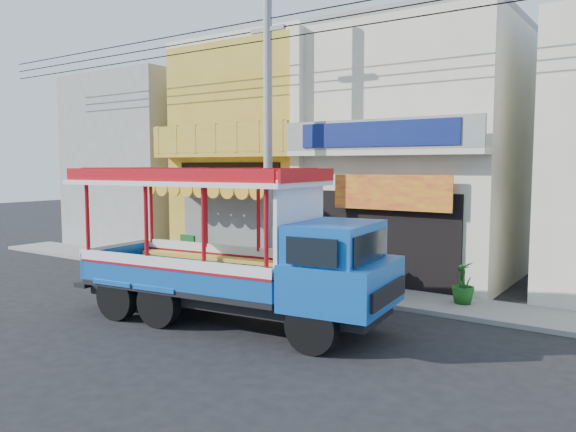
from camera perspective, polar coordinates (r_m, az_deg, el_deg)
The scene contains 12 objects.
ground at distance 13.98m, azimuth -6.84°, elevation -10.11°, with size 90.00×90.00×0.00m, color black.
sidewalk at distance 17.08m, azimuth 2.13°, elevation -7.05°, with size 30.00×2.00×0.12m, color slate.
shophouse_left at distance 22.22m, azimuth -1.09°, elevation 6.30°, with size 6.00×7.50×8.24m.
shophouse_right at distance 19.35m, azimuth 13.60°, elevation 6.31°, with size 6.00×6.75×8.24m.
party_pilaster at distance 17.95m, azimuth 0.92°, elevation 6.21°, with size 0.35×0.30×8.00m, color beige.
filler_building_left at distance 26.93m, azimuth -13.29°, elevation 5.31°, with size 6.00×6.00×7.60m, color gray.
utility_pole at distance 16.65m, azimuth -1.64°, elevation 9.85°, with size 28.00×0.26×9.00m.
songthaew_truck at distance 12.73m, azimuth -3.87°, elevation -3.59°, with size 7.96×3.33×3.61m.
green_sign at distance 20.33m, azimuth -10.13°, elevation -3.68°, with size 0.71×0.36×1.08m.
potted_plant_a at distance 15.79m, azimuth 8.83°, elevation -6.04°, with size 0.90×0.78×1.00m, color #1B5819.
potted_plant_b at distance 16.07m, azimuth 8.44°, elevation -5.88°, with size 0.54×0.44×0.98m, color #1B5819.
potted_plant_c at distance 15.24m, azimuth 17.36°, elevation -6.48°, with size 0.61×0.61×1.08m, color #1B5819.
Camera 1 is at (8.94, -10.09, 3.68)m, focal length 35.00 mm.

